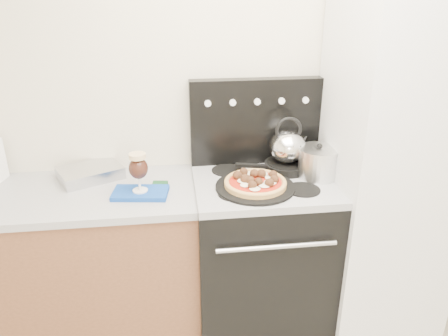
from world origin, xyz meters
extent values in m
cube|color=beige|center=(0.00, 1.50, 1.25)|extent=(3.50, 0.01, 2.50)
cube|color=brown|center=(-1.02, 1.20, 0.43)|extent=(1.45, 0.60, 0.86)
cube|color=#ABABAF|center=(-1.02, 1.20, 0.88)|extent=(1.48, 0.63, 0.04)
cube|color=black|center=(0.08, 1.18, 0.44)|extent=(0.76, 0.65, 0.88)
cube|color=#ADADB2|center=(0.08, 1.18, 0.90)|extent=(0.76, 0.65, 0.04)
cube|color=black|center=(0.08, 1.45, 1.17)|extent=(0.76, 0.08, 0.50)
cube|color=silver|center=(0.78, 1.15, 0.95)|extent=(0.64, 0.68, 1.90)
cube|color=silver|center=(-0.87, 1.37, 0.93)|extent=(0.40, 0.36, 0.07)
cube|color=#1546A9|center=(-0.58, 1.12, 0.91)|extent=(0.30, 0.20, 0.02)
cylinder|color=black|center=(0.02, 1.08, 0.93)|extent=(0.52, 0.52, 0.01)
cylinder|color=black|center=(0.24, 1.29, 0.94)|extent=(0.31, 0.31, 0.05)
cylinder|color=silver|center=(0.39, 1.18, 1.00)|extent=(0.22, 0.22, 0.16)
camera|label=1|loc=(-0.41, -0.95, 1.93)|focal=35.00mm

